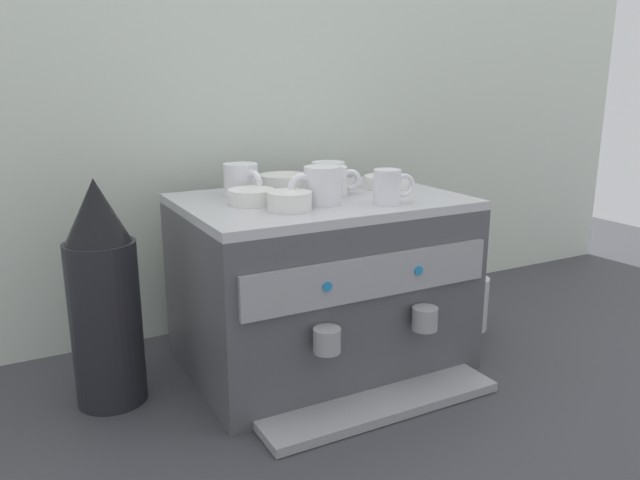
% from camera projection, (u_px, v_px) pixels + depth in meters
% --- Properties ---
extents(ground_plane, '(4.00, 4.00, 0.00)m').
position_uv_depth(ground_plane, '(320.00, 359.00, 1.54)').
color(ground_plane, '#38383D').
extents(tiled_backsplash_wall, '(2.80, 0.03, 1.15)m').
position_uv_depth(tiled_backsplash_wall, '(260.00, 118.00, 1.69)').
color(tiled_backsplash_wall, silver).
rests_on(tiled_backsplash_wall, ground_plane).
extents(espresso_machine, '(0.64, 0.56, 0.41)m').
position_uv_depth(espresso_machine, '(321.00, 282.00, 1.48)').
color(espresso_machine, '#4C4C51').
rests_on(espresso_machine, ground_plane).
extents(ceramic_cup_0, '(0.08, 0.12, 0.08)m').
position_uv_depth(ceramic_cup_0, '(242.00, 180.00, 1.44)').
color(ceramic_cup_0, white).
rests_on(ceramic_cup_0, espresso_machine).
extents(ceramic_cup_1, '(0.13, 0.08, 0.08)m').
position_uv_depth(ceramic_cup_1, '(321.00, 185.00, 1.34)').
color(ceramic_cup_1, white).
rests_on(ceramic_cup_1, espresso_machine).
extents(ceramic_cup_2, '(0.11, 0.09, 0.07)m').
position_uv_depth(ceramic_cup_2, '(329.00, 175.00, 1.54)').
color(ceramic_cup_2, white).
rests_on(ceramic_cup_2, espresso_machine).
extents(ceramic_cup_3, '(0.12, 0.08, 0.07)m').
position_uv_depth(ceramic_cup_3, '(332.00, 181.00, 1.45)').
color(ceramic_cup_3, white).
rests_on(ceramic_cup_3, espresso_machine).
extents(ceramic_cup_4, '(0.10, 0.06, 0.08)m').
position_uv_depth(ceramic_cup_4, '(389.00, 187.00, 1.35)').
color(ceramic_cup_4, white).
rests_on(ceramic_cup_4, espresso_machine).
extents(ceramic_bowl_0, '(0.11, 0.11, 0.03)m').
position_uv_depth(ceramic_bowl_0, '(387.00, 182.00, 1.55)').
color(ceramic_bowl_0, white).
rests_on(ceramic_bowl_0, espresso_machine).
extents(ceramic_bowl_1, '(0.10, 0.10, 0.03)m').
position_uv_depth(ceramic_bowl_1, '(251.00, 197.00, 1.35)').
color(ceramic_bowl_1, white).
rests_on(ceramic_bowl_1, espresso_machine).
extents(ceramic_bowl_2, '(0.12, 0.12, 0.04)m').
position_uv_depth(ceramic_bowl_2, '(284.00, 183.00, 1.52)').
color(ceramic_bowl_2, white).
rests_on(ceramic_bowl_2, espresso_machine).
extents(ceramic_bowl_3, '(0.09, 0.09, 0.04)m').
position_uv_depth(ceramic_bowl_3, '(289.00, 201.00, 1.28)').
color(ceramic_bowl_3, white).
rests_on(ceramic_bowl_3, espresso_machine).
extents(coffee_grinder, '(0.15, 0.15, 0.49)m').
position_uv_depth(coffee_grinder, '(104.00, 298.00, 1.28)').
color(coffee_grinder, black).
rests_on(coffee_grinder, ground_plane).
extents(milk_pitcher, '(0.11, 0.11, 0.15)m').
position_uv_depth(milk_pitcher, '(469.00, 303.00, 1.71)').
color(milk_pitcher, '#B7B7BC').
rests_on(milk_pitcher, ground_plane).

